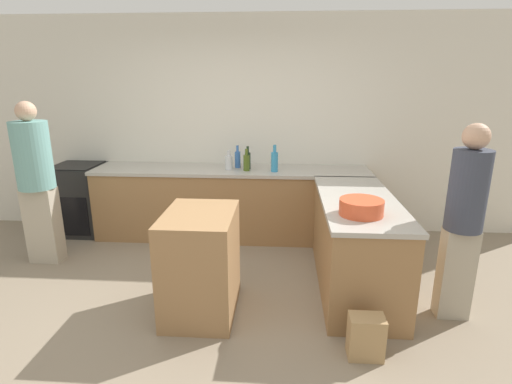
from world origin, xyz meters
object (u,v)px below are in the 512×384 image
object	(u,v)px
dish_soap_bottle	(275,161)
wine_bottle_dark	(248,160)
range_oven	(80,199)
island_table	(201,263)
water_bottle_blue	(238,159)
olive_oil_bottle	(246,162)
mixing_bowl	(361,207)
paper_bag	(366,337)
person_by_range	(36,178)
vinegar_bottle_clear	(229,162)
person_at_peninsula	(464,216)

from	to	relation	value
dish_soap_bottle	wine_bottle_dark	bearing A→B (deg)	158.86
range_oven	wine_bottle_dark	size ratio (longest dim) A/B	3.22
island_table	water_bottle_blue	bearing A→B (deg)	86.18
range_oven	olive_oil_bottle	distance (m)	2.25
island_table	wine_bottle_dark	xyz separation A→B (m)	(0.25, 1.71, 0.54)
mixing_bowl	water_bottle_blue	bearing A→B (deg)	125.39
paper_bag	mixing_bowl	bearing A→B (deg)	87.94
island_table	range_oven	bearing A→B (deg)	138.18
olive_oil_bottle	dish_soap_bottle	bearing A→B (deg)	-3.76
range_oven	olive_oil_bottle	bearing A→B (deg)	-3.25
paper_bag	range_oven	bearing A→B (deg)	145.14
dish_soap_bottle	person_by_range	bearing A→B (deg)	-163.63
island_table	vinegar_bottle_clear	xyz separation A→B (m)	(0.03, 1.66, 0.53)
range_oven	island_table	distance (m)	2.60
water_bottle_blue	dish_soap_bottle	distance (m)	0.50
mixing_bowl	water_bottle_blue	xyz separation A→B (m)	(-1.20, 1.69, 0.04)
wine_bottle_dark	person_by_range	bearing A→B (deg)	-158.32
mixing_bowl	dish_soap_bottle	world-z (taller)	dish_soap_bottle
range_oven	mixing_bowl	distance (m)	3.68
dish_soap_bottle	olive_oil_bottle	world-z (taller)	dish_soap_bottle
wine_bottle_dark	paper_bag	size ratio (longest dim) A/B	0.85
wine_bottle_dark	dish_soap_bottle	size ratio (longest dim) A/B	0.87
person_by_range	dish_soap_bottle	bearing A→B (deg)	16.37
wine_bottle_dark	olive_oil_bottle	distance (m)	0.11
island_table	mixing_bowl	distance (m)	1.41
olive_oil_bottle	person_at_peninsula	xyz separation A→B (m)	(1.88, -1.54, -0.09)
range_oven	paper_bag	bearing A→B (deg)	-34.86
mixing_bowl	water_bottle_blue	distance (m)	2.07
mixing_bowl	olive_oil_bottle	distance (m)	1.86
person_at_peninsula	dish_soap_bottle	bearing A→B (deg)	135.44
person_at_peninsula	wine_bottle_dark	bearing A→B (deg)	138.66
wine_bottle_dark	olive_oil_bottle	size ratio (longest dim) A/B	1.05
range_oven	person_by_range	size ratio (longest dim) A/B	0.52
mixing_bowl	wine_bottle_dark	size ratio (longest dim) A/B	1.28
island_table	paper_bag	distance (m)	1.42
dish_soap_bottle	olive_oil_bottle	size ratio (longest dim) A/B	1.21
range_oven	mixing_bowl	size ratio (longest dim) A/B	2.51
water_bottle_blue	person_at_peninsula	bearing A→B (deg)	-40.47
mixing_bowl	vinegar_bottle_clear	xyz separation A→B (m)	(-1.29, 1.57, 0.03)
range_oven	island_table	world-z (taller)	same
range_oven	olive_oil_bottle	world-z (taller)	olive_oil_bottle
water_bottle_blue	person_at_peninsula	distance (m)	2.64
vinegar_bottle_clear	person_at_peninsula	xyz separation A→B (m)	(2.10, -1.59, -0.08)
wine_bottle_dark	water_bottle_blue	bearing A→B (deg)	154.64
island_table	mixing_bowl	world-z (taller)	mixing_bowl
island_table	olive_oil_bottle	size ratio (longest dim) A/B	3.39
paper_bag	wine_bottle_dark	bearing A→B (deg)	115.11
wine_bottle_dark	vinegar_bottle_clear	xyz separation A→B (m)	(-0.22, -0.05, -0.02)
vinegar_bottle_clear	paper_bag	xyz separation A→B (m)	(1.27, -2.18, -0.81)
vinegar_bottle_clear	olive_oil_bottle	distance (m)	0.22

